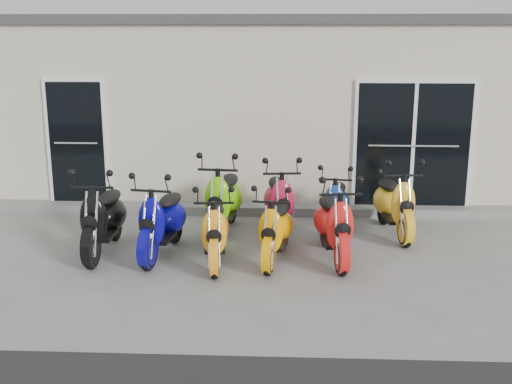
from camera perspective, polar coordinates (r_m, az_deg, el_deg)
ground at (r=9.26m, az=-0.18°, el=-5.42°), size 80.00×80.00×0.00m
building at (r=14.00m, az=0.89°, el=8.08°), size 14.00×6.00×3.20m
roof_cap at (r=13.91m, az=0.92°, el=14.97°), size 14.20×6.20×0.16m
front_step at (r=11.16m, az=0.34°, el=-1.54°), size 14.00×0.40×0.15m
door_left at (r=11.62m, az=-15.64°, el=4.55°), size 1.07×0.08×2.22m
door_right at (r=11.25m, az=13.78°, el=4.36°), size 2.02×0.08×2.22m
scooter_front_black at (r=9.30m, az=-13.48°, el=-1.45°), size 0.67×1.81×1.33m
scooter_front_blue at (r=9.06m, az=-8.37°, el=-1.73°), size 0.88×1.83×1.29m
scooter_front_orange_a at (r=8.69m, az=-3.69°, el=-2.67°), size 0.73×1.66×1.19m
scooter_front_orange_b at (r=8.76m, az=1.76°, el=-2.58°), size 0.81×1.65×1.17m
scooter_front_red at (r=8.86m, az=6.94°, el=-2.06°), size 0.84×1.82×1.30m
scooter_back_green at (r=9.92m, az=-2.89°, el=0.09°), size 0.87×1.93×1.39m
scooter_back_red at (r=9.94m, az=2.07°, el=-0.11°), size 0.83×1.83×1.31m
scooter_back_blue at (r=10.08m, az=7.16°, el=-0.43°), size 0.80×1.64×1.16m
scooter_back_yellow at (r=10.09m, az=12.24°, el=-0.26°), size 0.86×1.81×1.29m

